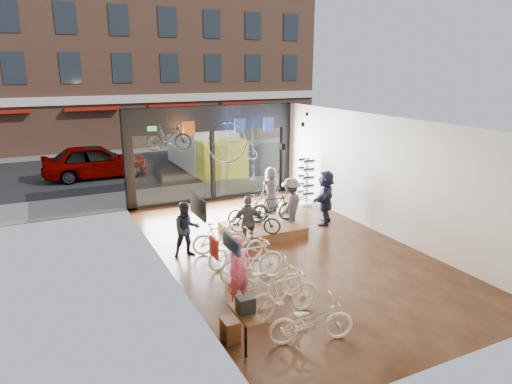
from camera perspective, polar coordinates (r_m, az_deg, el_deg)
ground_plane at (r=13.72m, az=3.66°, el=-7.23°), size 7.00×12.00×0.04m
ceiling at (r=12.75m, az=3.95°, el=8.92°), size 7.00×12.00×0.04m
wall_left at (r=11.82m, az=-11.22°, el=-1.36°), size 0.04×12.00×3.80m
wall_right at (r=15.11m, az=15.50°, el=2.01°), size 0.04×12.00×3.80m
wall_back at (r=8.69m, az=24.00°, el=-8.63°), size 7.00×0.04×3.80m
storefront at (r=18.43m, az=-5.47°, el=4.82°), size 7.00×0.26×3.80m
exit_sign at (r=17.46m, az=-12.88°, el=7.75°), size 0.35×0.06×0.18m
street_road at (r=27.26m, az=-12.05°, el=3.88°), size 30.00×18.00×0.02m
sidewalk_near at (r=19.94m, az=-6.54°, el=0.17°), size 30.00×2.40×0.12m
sidewalk_far at (r=31.08m, az=-13.87°, el=5.28°), size 30.00×2.00×0.12m
opposite_building at (r=33.15m, az=-15.65°, el=17.83°), size 26.00×5.00×14.00m
street_car at (r=23.54m, az=-19.44°, el=3.66°), size 4.89×1.97×1.67m
box_truck at (r=23.68m, az=-6.11°, el=5.87°), size 2.35×7.04×2.77m
floor_bike_0 at (r=9.31m, az=6.92°, el=-15.68°), size 1.82×1.01×0.90m
floor_bike_1 at (r=10.02m, az=3.44°, el=-12.64°), size 1.81×0.58×1.07m
floor_bike_2 at (r=10.77m, az=1.48°, el=-10.98°), size 1.86×1.06×0.92m
floor_bike_3 at (r=11.62m, az=-0.53°, el=-8.54°), size 1.79×0.56×1.07m
floor_bike_4 at (r=12.49m, az=-2.48°, el=-7.12°), size 1.87×0.95×0.94m
floor_bike_5 at (r=13.26m, az=-4.59°, el=-5.75°), size 1.65×0.78×0.95m
display_platform at (r=14.86m, az=0.82°, el=-4.68°), size 2.40×1.80×0.30m
display_bike_left at (r=13.92m, az=-0.11°, el=-3.63°), size 1.62×1.31×0.83m
display_bike_mid at (r=14.98m, az=2.19°, el=-1.96°), size 1.67×0.65×0.98m
display_bike_right at (r=14.96m, az=-1.08°, el=-2.28°), size 1.64×0.84×0.82m
customer_0 at (r=10.37m, az=-2.09°, el=-9.86°), size 0.69×0.55×1.65m
customer_1 at (r=13.10m, az=-8.69°, el=-4.64°), size 0.81×0.65×1.60m
customer_2 at (r=13.44m, az=-0.92°, el=-3.87°), size 1.03×0.81×1.63m
customer_3 at (r=15.02m, az=4.36°, el=-1.55°), size 1.32×1.19×1.77m
customer_4 at (r=17.07m, az=1.87°, el=0.36°), size 0.86×0.60×1.66m
customer_5 at (r=15.75m, az=8.68°, el=-0.67°), size 1.62×1.64×1.89m
sunglasses_rack at (r=17.83m, az=6.26°, el=1.26°), size 0.63×0.56×1.86m
wall_merch at (r=8.95m, az=-4.21°, el=-10.77°), size 0.40×2.40×2.60m
penny_farthing at (r=17.11m, az=-2.55°, el=6.11°), size 1.93×0.06×1.54m
hung_bike at (r=15.90m, az=-10.89°, el=6.69°), size 1.64×0.85×0.95m
jersey_left at (r=17.12m, az=-8.39°, el=7.83°), size 0.45×0.03×0.55m
jersey_mid at (r=17.84m, az=-2.01°, el=8.28°), size 0.45×0.03×0.55m
jersey_right at (r=18.39m, az=1.63°, el=8.49°), size 0.45×0.03×0.55m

